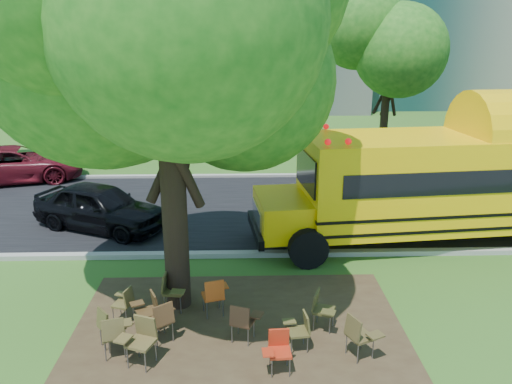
{
  "coord_description": "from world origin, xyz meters",
  "views": [
    {
      "loc": [
        1.1,
        -9.91,
        6.04
      ],
      "look_at": [
        1.48,
        3.44,
        1.78
      ],
      "focal_mm": 35.0,
      "sensor_mm": 36.0,
      "label": 1
    }
  ],
  "objects_px": {
    "chair_6": "(300,327)",
    "black_car": "(100,207)",
    "main_tree": "(166,55)",
    "chair_10": "(171,288)",
    "bg_car_red": "(16,164)",
    "chair_5": "(278,347)",
    "chair_9": "(149,308)",
    "chair_3": "(141,336)",
    "chair_4": "(243,319)",
    "chair_0": "(115,332)",
    "chair_2": "(162,317)",
    "chair_1": "(110,324)",
    "chair_8": "(125,300)",
    "chair_12": "(321,307)",
    "chair_11": "(215,293)",
    "chair_7": "(359,333)",
    "school_bus": "(496,179)"
  },
  "relations": [
    {
      "from": "chair_6",
      "to": "black_car",
      "type": "bearing_deg",
      "value": 33.19
    },
    {
      "from": "main_tree",
      "to": "chair_10",
      "type": "xyz_separation_m",
      "value": [
        -0.13,
        -0.26,
        -5.03
      ]
    },
    {
      "from": "bg_car_red",
      "to": "black_car",
      "type": "bearing_deg",
      "value": -153.78
    },
    {
      "from": "chair_5",
      "to": "chair_6",
      "type": "height_order",
      "value": "chair_5"
    },
    {
      "from": "chair_9",
      "to": "chair_10",
      "type": "distance_m",
      "value": 0.84
    },
    {
      "from": "chair_3",
      "to": "black_car",
      "type": "relative_size",
      "value": 0.22
    },
    {
      "from": "chair_4",
      "to": "chair_10",
      "type": "relative_size",
      "value": 0.94
    },
    {
      "from": "chair_0",
      "to": "chair_2",
      "type": "relative_size",
      "value": 0.97
    },
    {
      "from": "main_tree",
      "to": "bg_car_red",
      "type": "bearing_deg",
      "value": 127.83
    },
    {
      "from": "chair_0",
      "to": "chair_1",
      "type": "distance_m",
      "value": 0.31
    },
    {
      "from": "chair_8",
      "to": "chair_12",
      "type": "height_order",
      "value": "chair_12"
    },
    {
      "from": "chair_12",
      "to": "black_car",
      "type": "xyz_separation_m",
      "value": [
        -6.19,
        5.94,
        0.2
      ]
    },
    {
      "from": "chair_4",
      "to": "main_tree",
      "type": "bearing_deg",
      "value": 154.71
    },
    {
      "from": "chair_11",
      "to": "chair_10",
      "type": "bearing_deg",
      "value": 150.06
    },
    {
      "from": "chair_10",
      "to": "chair_12",
      "type": "relative_size",
      "value": 1.07
    },
    {
      "from": "chair_6",
      "to": "chair_7",
      "type": "height_order",
      "value": "chair_7"
    },
    {
      "from": "school_bus",
      "to": "chair_11",
      "type": "bearing_deg",
      "value": -158.25
    },
    {
      "from": "chair_2",
      "to": "chair_7",
      "type": "height_order",
      "value": "chair_2"
    },
    {
      "from": "chair_6",
      "to": "chair_10",
      "type": "xyz_separation_m",
      "value": [
        -2.74,
        1.54,
        0.08
      ]
    },
    {
      "from": "main_tree",
      "to": "chair_4",
      "type": "relative_size",
      "value": 10.34
    },
    {
      "from": "chair_11",
      "to": "bg_car_red",
      "type": "xyz_separation_m",
      "value": [
        -8.93,
        10.89,
        0.18
      ]
    },
    {
      "from": "chair_4",
      "to": "chair_8",
      "type": "distance_m",
      "value": 2.74
    },
    {
      "from": "chair_0",
      "to": "chair_3",
      "type": "relative_size",
      "value": 0.94
    },
    {
      "from": "bg_car_red",
      "to": "chair_5",
      "type": "bearing_deg",
      "value": -157.35
    },
    {
      "from": "chair_5",
      "to": "chair_11",
      "type": "relative_size",
      "value": 0.91
    },
    {
      "from": "chair_5",
      "to": "chair_12",
      "type": "bearing_deg",
      "value": -129.78
    },
    {
      "from": "school_bus",
      "to": "chair_2",
      "type": "relative_size",
      "value": 14.44
    },
    {
      "from": "chair_3",
      "to": "chair_4",
      "type": "relative_size",
      "value": 1.08
    },
    {
      "from": "chair_5",
      "to": "black_car",
      "type": "relative_size",
      "value": 0.19
    },
    {
      "from": "school_bus",
      "to": "chair_6",
      "type": "relative_size",
      "value": 16.5
    },
    {
      "from": "school_bus",
      "to": "chair_11",
      "type": "relative_size",
      "value": 14.56
    },
    {
      "from": "chair_6",
      "to": "chair_0",
      "type": "bearing_deg",
      "value": 84.84
    },
    {
      "from": "chair_7",
      "to": "chair_8",
      "type": "distance_m",
      "value": 5.02
    },
    {
      "from": "chair_7",
      "to": "chair_5",
      "type": "bearing_deg",
      "value": -103.48
    },
    {
      "from": "black_car",
      "to": "chair_3",
      "type": "bearing_deg",
      "value": -134.9
    },
    {
      "from": "school_bus",
      "to": "black_car",
      "type": "distance_m",
      "value": 12.26
    },
    {
      "from": "chair_11",
      "to": "chair_8",
      "type": "bearing_deg",
      "value": 167.33
    },
    {
      "from": "chair_5",
      "to": "chair_11",
      "type": "bearing_deg",
      "value": -60.07
    },
    {
      "from": "chair_5",
      "to": "bg_car_red",
      "type": "bearing_deg",
      "value": -54.65
    },
    {
      "from": "chair_2",
      "to": "chair_5",
      "type": "relative_size",
      "value": 1.11
    },
    {
      "from": "chair_7",
      "to": "bg_car_red",
      "type": "height_order",
      "value": "bg_car_red"
    },
    {
      "from": "chair_7",
      "to": "black_car",
      "type": "xyz_separation_m",
      "value": [
        -6.76,
        6.96,
        0.18
      ]
    },
    {
      "from": "chair_12",
      "to": "chair_7",
      "type": "bearing_deg",
      "value": 50.79
    },
    {
      "from": "chair_6",
      "to": "bg_car_red",
      "type": "relative_size",
      "value": 0.15
    },
    {
      "from": "black_car",
      "to": "chair_6",
      "type": "bearing_deg",
      "value": -114.9
    },
    {
      "from": "chair_5",
      "to": "bg_car_red",
      "type": "relative_size",
      "value": 0.15
    },
    {
      "from": "chair_5",
      "to": "chair_11",
      "type": "distance_m",
      "value": 2.33
    },
    {
      "from": "chair_7",
      "to": "chair_8",
      "type": "bearing_deg",
      "value": -132.54
    },
    {
      "from": "chair_7",
      "to": "chair_10",
      "type": "xyz_separation_m",
      "value": [
        -3.83,
        1.87,
        0.02
      ]
    },
    {
      "from": "chair_6",
      "to": "chair_8",
      "type": "xyz_separation_m",
      "value": [
        -3.7,
        1.17,
        -0.01
      ]
    }
  ]
}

